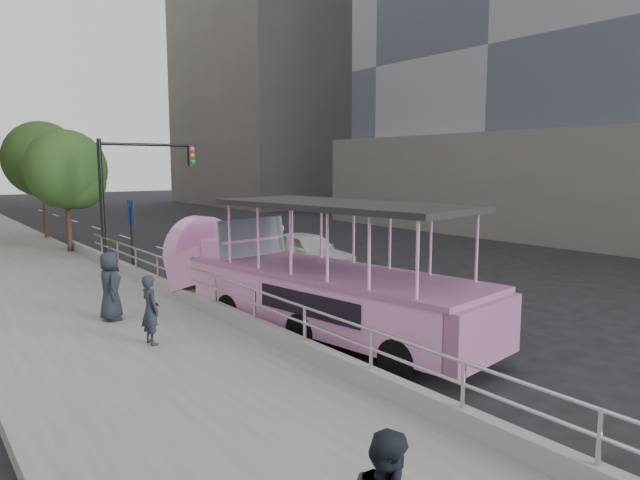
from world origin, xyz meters
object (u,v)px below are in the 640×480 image
Objects in this scene: parking_sign at (131,229)px; street_tree_far at (44,162)px; pedestrian_far at (110,286)px; traffic_signal at (131,181)px; car at (307,251)px; street_tree_near at (69,173)px; duck_boat at (302,283)px; pedestrian_near at (150,310)px.

street_tree_far is at bearing 92.51° from parking_sign.
pedestrian_far is 10.28m from traffic_signal.
car is 0.80× the size of street_tree_near.
traffic_signal is (-0.22, 12.06, 2.27)m from duck_boat.
duck_boat is at bearing -83.32° from street_tree_near.
car is (4.81, 6.59, -0.45)m from duck_boat.
car is at bearing -60.04° from pedestrian_far.
pedestrian_near is at bearing -95.90° from street_tree_far.
pedestrian_near is (-3.81, 0.27, -0.17)m from duck_boat.
duck_boat is 1.96× the size of traffic_signal.
duck_boat is 21.77m from street_tree_far.
street_tree_far is (-6.43, 14.90, 3.53)m from car.
car is 0.87× the size of traffic_signal.
car is 10.69m from pedestrian_near.
street_tree_far is (2.19, 21.22, 3.25)m from pedestrian_near.
parking_sign is at bearing -109.30° from traffic_signal.
pedestrian_far is at bearing 144.79° from duck_boat.
street_tree_far is at bearing 98.43° from traffic_signal.
car is at bearing -26.72° from parking_sign.
traffic_signal is at bearing -65.02° from street_tree_near.
pedestrian_far reaches higher than pedestrian_near.
street_tree_far is at bearing 110.38° from car.
parking_sign reaches higher than pedestrian_far.
street_tree_near reaches higher than traffic_signal.
street_tree_near is (2.10, 12.73, 2.65)m from pedestrian_far.
duck_boat reaches higher than pedestrian_near.
traffic_signal is at bearing 91.03° from duck_boat.
pedestrian_far is 13.17m from street_tree_near.
parking_sign is 0.44× the size of street_tree_far.
pedestrian_near is 0.24× the size of street_tree_far.
pedestrian_near is 15.60m from street_tree_near.
street_tree_far is (2.30, 18.73, 3.14)m from pedestrian_far.
parking_sign is (-5.91, 2.97, 1.02)m from car.
traffic_signal reaches higher than pedestrian_near.
pedestrian_far is at bearing -99.35° from street_tree_near.
traffic_signal reaches higher than duck_boat.
pedestrian_near is 2.50m from pedestrian_far.
street_tree_far reaches higher than duck_boat.
car is at bearing -47.40° from traffic_signal.
street_tree_far is at bearing 94.30° from duck_boat.
traffic_signal is (3.69, 9.30, 2.33)m from pedestrian_far.
pedestrian_far is 0.30× the size of street_tree_near.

